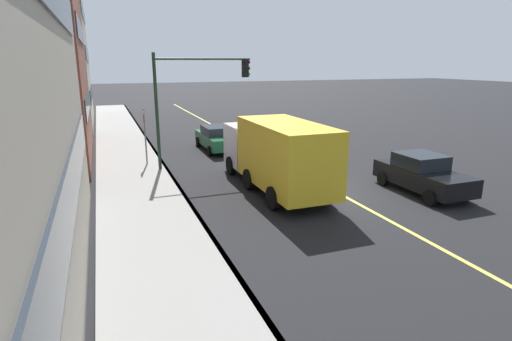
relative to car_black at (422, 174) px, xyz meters
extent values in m
plane|color=black|center=(1.61, 3.36, -0.80)|extent=(200.00, 200.00, 0.00)
cube|color=gray|center=(1.61, 11.23, -0.73)|extent=(80.00, 3.45, 0.15)
cube|color=slate|center=(1.61, 9.58, -0.73)|extent=(80.00, 0.16, 0.15)
cube|color=#D8CC4C|center=(1.61, 3.36, -0.80)|extent=(80.00, 0.16, 0.01)
cube|color=#262D38|center=(-3.82, 13.12, 2.21)|extent=(13.52, 0.06, 1.10)
cube|color=#262D38|center=(12.35, 13.12, 2.31)|extent=(9.61, 0.06, 1.10)
cube|color=#262D38|center=(12.35, 13.12, 6.19)|extent=(9.61, 0.06, 1.10)
cube|color=#262D38|center=(26.46, 13.12, 1.89)|extent=(10.95, 0.06, 1.10)
cube|color=#262D38|center=(26.46, 13.12, 5.26)|extent=(10.95, 0.06, 1.10)
cube|color=#262D38|center=(26.46, 13.12, 8.62)|extent=(10.95, 0.06, 1.10)
cube|color=black|center=(-0.05, 0.00, -0.13)|extent=(4.36, 1.82, 0.75)
cube|color=black|center=(0.18, 0.00, 0.53)|extent=(1.79, 1.67, 0.57)
cylinder|color=black|center=(-1.49, -0.89, -0.50)|extent=(0.60, 0.22, 0.60)
cylinder|color=black|center=(-1.49, 0.89, -0.50)|extent=(0.60, 0.22, 0.60)
cylinder|color=black|center=(1.39, -0.89, -0.50)|extent=(0.60, 0.22, 0.60)
cylinder|color=black|center=(1.39, 0.89, -0.50)|extent=(0.60, 0.22, 0.60)
cube|color=#1E6038|center=(11.51, 5.73, -0.15)|extent=(4.67, 1.85, 0.70)
cube|color=black|center=(11.49, 5.73, 0.45)|extent=(2.20, 1.71, 0.51)
cylinder|color=black|center=(13.05, 6.64, -0.50)|extent=(0.60, 0.22, 0.60)
cylinder|color=black|center=(13.05, 4.82, -0.50)|extent=(0.60, 0.22, 0.60)
cylinder|color=black|center=(9.97, 6.64, -0.50)|extent=(0.60, 0.22, 0.60)
cylinder|color=black|center=(9.97, 4.82, -0.50)|extent=(0.60, 0.22, 0.60)
cube|color=silver|center=(5.57, 5.60, 0.63)|extent=(2.18, 2.31, 1.96)
cube|color=gold|center=(1.60, 5.60, 0.94)|extent=(5.45, 2.31, 2.57)
cylinder|color=black|center=(5.57, 6.70, -0.35)|extent=(0.90, 0.28, 0.90)
cylinder|color=black|center=(5.57, 4.49, -0.35)|extent=(0.90, 0.28, 0.90)
cylinder|color=black|center=(0.24, 6.70, -0.35)|extent=(0.90, 0.28, 0.90)
cylinder|color=black|center=(0.24, 4.49, -0.35)|extent=(0.90, 0.28, 0.90)
cylinder|color=black|center=(2.97, 6.70, -0.35)|extent=(0.90, 0.28, 0.90)
cylinder|color=black|center=(2.97, 4.49, -0.35)|extent=(0.90, 0.28, 0.90)
cylinder|color=#1E3823|center=(7.31, 9.90, 2.10)|extent=(0.16, 0.16, 5.81)
cylinder|color=#1E3823|center=(7.31, 7.49, 4.71)|extent=(0.10, 4.82, 0.10)
cube|color=black|center=(7.31, 5.33, 4.26)|extent=(0.28, 0.30, 0.90)
sphere|color=#360605|center=(7.31, 5.15, 4.56)|extent=(0.18, 0.18, 0.18)
sphere|color=#392905|center=(7.31, 5.15, 4.26)|extent=(0.18, 0.18, 0.18)
sphere|color=green|center=(7.31, 5.15, 3.96)|extent=(0.18, 0.18, 0.18)
cylinder|color=slate|center=(8.64, 10.40, 0.73)|extent=(0.08, 0.08, 3.07)
cube|color=white|center=(8.64, 10.42, 2.07)|extent=(0.60, 0.02, 0.20)
cube|color=#DB5919|center=(8.64, 10.42, 1.72)|extent=(0.44, 0.02, 0.28)
camera|label=1|loc=(-13.18, 12.45, 4.56)|focal=28.88mm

